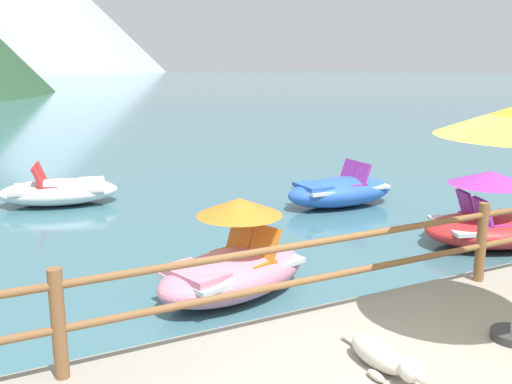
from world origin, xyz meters
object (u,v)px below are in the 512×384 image
dog_resting (384,357)px  pedal_boat_5 (234,264)px  pedal_boat_2 (60,191)px  pedal_boat_0 (493,220)px  pedal_boat_3 (340,191)px

dog_resting → pedal_boat_5: (-0.08, 2.87, -0.10)m
dog_resting → pedal_boat_2: bearing=98.4°
pedal_boat_0 → pedal_boat_3: size_ratio=1.06×
dog_resting → pedal_boat_5: 2.87m
dog_resting → pedal_boat_0: (4.55, 2.86, -0.10)m
pedal_boat_0 → pedal_boat_2: size_ratio=0.98×
pedal_boat_2 → pedal_boat_3: size_ratio=1.08×
dog_resting → pedal_boat_5: pedal_boat_5 is taller
pedal_boat_0 → pedal_boat_5: pedal_boat_5 is taller
dog_resting → pedal_boat_5: size_ratio=0.44×
pedal_boat_3 → dog_resting: bearing=-122.0°
pedal_boat_3 → pedal_boat_2: bearing=151.5°
dog_resting → pedal_boat_0: bearing=32.2°
pedal_boat_2 → pedal_boat_5: bearing=-78.5°
pedal_boat_2 → pedal_boat_3: bearing=-28.5°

